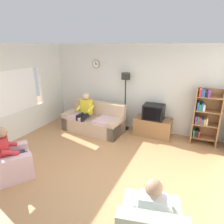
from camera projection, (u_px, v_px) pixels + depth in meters
The scene contains 11 objects.
ground_plane at pixel (94, 168), 4.43m from camera, with size 12.00×12.00×0.00m, color #B27F51.
back_wall_assembly at pixel (133, 87), 6.29m from camera, with size 6.20×0.17×2.70m.
couch at pixel (94, 121), 6.28m from camera, with size 1.95×1.00×0.90m.
tv_stand at pixel (153, 127), 5.98m from camera, with size 1.10×0.56×0.54m.
tv at pixel (154, 112), 5.80m from camera, with size 0.60×0.49×0.44m.
bookshelf at pixel (204, 115), 5.32m from camera, with size 0.68×0.36×1.57m.
floor_lamp at pixel (126, 86), 6.05m from camera, with size 0.28×0.28×1.85m.
armchair_near_window at pixel (7, 164), 4.08m from camera, with size 1.16×1.18×0.90m.
person_on_couch at pixel (85, 110), 6.17m from camera, with size 0.53×0.55×1.24m.
person_in_left_armchair at pixel (10, 149), 4.02m from camera, with size 0.62×0.64×1.12m.
person_in_right_armchair at pixel (152, 209), 2.56m from camera, with size 0.57×0.59×1.12m.
Camera 1 is at (1.92, -3.29, 2.64)m, focal length 31.23 mm.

